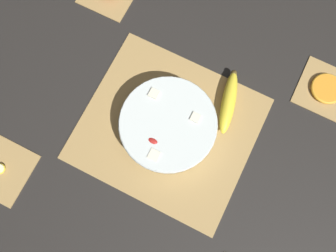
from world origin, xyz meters
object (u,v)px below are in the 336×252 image
Objects in this scene: fruit_salad_bowl at (168,125)px; whole_banana at (229,101)px; banana_coin_single at (0,169)px; orange_slice_whole at (327,89)px.

fruit_salad_bowl is 0.18m from whole_banana.
fruit_salad_bowl is 9.05× the size of banana_coin_single.
fruit_salad_bowl is 2.82× the size of orange_slice_whole.
orange_slice_whole is at bearing 40.65° from banana_coin_single.
banana_coin_single is at bearing -139.35° from orange_slice_whole.
whole_banana is (0.12, 0.14, -0.02)m from fruit_salad_bowl.
orange_slice_whole reaches higher than banana_coin_single.
fruit_salad_bowl is 0.46m from orange_slice_whole.
fruit_salad_bowl is at bearing -139.27° from orange_slice_whole.
banana_coin_single is (-0.70, -0.60, -0.00)m from orange_slice_whole.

